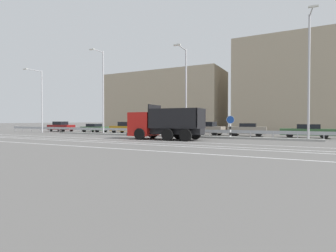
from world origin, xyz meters
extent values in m
plane|color=#605E5B|center=(0.00, 0.00, 0.00)|extent=(320.00, 320.00, 0.00)
cube|color=silver|center=(2.78, -3.02, 0.00)|extent=(56.21, 0.16, 0.01)
cube|color=silver|center=(2.78, -5.19, 0.00)|extent=(56.21, 0.16, 0.01)
cube|color=silver|center=(2.78, -6.35, 0.00)|extent=(56.21, 0.16, 0.01)
cube|color=silver|center=(2.78, -9.44, 0.00)|extent=(56.21, 0.16, 0.01)
cube|color=gray|center=(0.00, 2.93, 0.09)|extent=(30.91, 1.10, 0.18)
cube|color=#9EA0A5|center=(0.00, 4.07, 0.62)|extent=(56.21, 0.04, 0.32)
cylinder|color=#ADADB2|center=(-27.80, 4.07, 0.31)|extent=(0.09, 0.09, 0.62)
cylinder|color=#ADADB2|center=(-25.74, 4.07, 0.31)|extent=(0.09, 0.09, 0.62)
cylinder|color=#ADADB2|center=(-23.68, 4.07, 0.31)|extent=(0.09, 0.09, 0.62)
cylinder|color=#ADADB2|center=(-21.62, 4.07, 0.31)|extent=(0.09, 0.09, 0.62)
cylinder|color=#ADADB2|center=(-19.57, 4.07, 0.31)|extent=(0.09, 0.09, 0.62)
cylinder|color=#ADADB2|center=(-17.51, 4.07, 0.31)|extent=(0.09, 0.09, 0.62)
cylinder|color=#ADADB2|center=(-15.45, 4.07, 0.31)|extent=(0.09, 0.09, 0.62)
cylinder|color=#ADADB2|center=(-13.39, 4.07, 0.31)|extent=(0.09, 0.09, 0.62)
cylinder|color=#ADADB2|center=(-11.33, 4.07, 0.31)|extent=(0.09, 0.09, 0.62)
cylinder|color=#ADADB2|center=(-9.27, 4.07, 0.31)|extent=(0.09, 0.09, 0.62)
cylinder|color=#ADADB2|center=(-7.21, 4.07, 0.31)|extent=(0.09, 0.09, 0.62)
cylinder|color=#ADADB2|center=(-5.15, 4.07, 0.31)|extent=(0.09, 0.09, 0.62)
cylinder|color=#ADADB2|center=(-3.09, 4.07, 0.31)|extent=(0.09, 0.09, 0.62)
cylinder|color=#ADADB2|center=(-1.03, 4.07, 0.31)|extent=(0.09, 0.09, 0.62)
cylinder|color=#ADADB2|center=(1.03, 4.07, 0.31)|extent=(0.09, 0.09, 0.62)
cylinder|color=#ADADB2|center=(3.09, 4.07, 0.31)|extent=(0.09, 0.09, 0.62)
cylinder|color=#ADADB2|center=(5.15, 4.07, 0.31)|extent=(0.09, 0.09, 0.62)
cylinder|color=#ADADB2|center=(7.21, 4.07, 0.31)|extent=(0.09, 0.09, 0.62)
cylinder|color=#ADADB2|center=(9.27, 4.07, 0.31)|extent=(0.09, 0.09, 0.62)
cylinder|color=#ADADB2|center=(11.33, 4.07, 0.31)|extent=(0.09, 0.09, 0.62)
cylinder|color=#ADADB2|center=(13.39, 4.07, 0.31)|extent=(0.09, 0.09, 0.62)
cylinder|color=#ADADB2|center=(15.45, 4.07, 0.31)|extent=(0.09, 0.09, 0.62)
cube|color=red|center=(0.40, -1.33, 1.40)|extent=(2.16, 2.63, 2.18)
cube|color=black|center=(-0.64, -1.38, 1.78)|extent=(0.13, 2.19, 0.82)
cube|color=black|center=(-0.67, -1.38, 0.47)|extent=(0.21, 2.49, 0.24)
cube|color=black|center=(3.81, -1.18, 0.79)|extent=(4.83, 1.61, 0.53)
cube|color=black|center=(3.81, -1.18, 1.11)|extent=(4.69, 2.65, 0.12)
cube|color=black|center=(3.86, -2.35, 1.98)|extent=(4.58, 0.31, 1.62)
cube|color=black|center=(3.75, -0.01, 1.98)|extent=(4.58, 0.31, 1.62)
cube|color=black|center=(1.57, -1.28, 2.18)|extent=(0.21, 2.44, 2.02)
cube|color=black|center=(6.04, -1.08, 1.98)|extent=(0.21, 2.44, 1.62)
cylinder|color=black|center=(0.76, -2.56, 0.52)|extent=(1.05, 0.37, 1.04)
cylinder|color=black|center=(0.65, -0.07, 0.52)|extent=(1.05, 0.37, 1.04)
cylinder|color=black|center=(3.50, -2.44, 0.52)|extent=(1.05, 0.37, 1.04)
cylinder|color=black|center=(3.39, 0.05, 0.52)|extent=(1.05, 0.37, 1.04)
cylinder|color=black|center=(5.17, -2.36, 0.52)|extent=(1.05, 0.37, 1.04)
cylinder|color=black|center=(5.06, 0.13, 0.52)|extent=(1.05, 0.37, 1.04)
cylinder|color=white|center=(7.57, 2.93, 0.15)|extent=(0.16, 0.16, 0.29)
cylinder|color=black|center=(7.57, 2.93, 0.44)|extent=(0.16, 0.16, 0.29)
cylinder|color=white|center=(7.57, 2.93, 0.73)|extent=(0.16, 0.16, 0.29)
cylinder|color=black|center=(7.57, 2.93, 1.02)|extent=(0.16, 0.16, 0.29)
cylinder|color=white|center=(7.57, 2.93, 1.31)|extent=(0.16, 0.16, 0.29)
cylinder|color=#1E4CB2|center=(7.57, 2.93, 1.81)|extent=(0.72, 0.03, 0.72)
cylinder|color=white|center=(7.57, 2.93, 1.81)|extent=(0.78, 0.02, 0.78)
cylinder|color=#ADADB2|center=(-19.50, 2.80, 4.44)|extent=(0.18, 0.18, 8.88)
cylinder|color=#ADADB2|center=(-19.46, 1.52, 8.73)|extent=(0.18, 2.57, 0.10)
cube|color=silver|center=(-19.42, 0.24, 8.65)|extent=(0.71, 0.22, 0.12)
cylinder|color=#ADADB2|center=(-8.26, 2.93, 5.16)|extent=(0.18, 0.18, 10.32)
cylinder|color=#ADADB2|center=(-8.28, 1.97, 10.17)|extent=(0.14, 1.91, 0.10)
cube|color=silver|center=(-8.29, 1.02, 10.09)|extent=(0.70, 0.21, 0.12)
cylinder|color=#ADADB2|center=(2.98, 2.76, 4.58)|extent=(0.18, 0.18, 9.15)
cylinder|color=#ADADB2|center=(3.05, 1.52, 9.00)|extent=(0.24, 2.49, 0.10)
cube|color=silver|center=(3.12, 0.28, 8.92)|extent=(0.71, 0.24, 0.12)
cylinder|color=#ADADB2|center=(14.23, 2.83, 5.33)|extent=(0.18, 0.18, 10.65)
cylinder|color=#ADADB2|center=(14.33, 1.72, 10.50)|extent=(0.31, 2.24, 0.10)
cube|color=silver|center=(14.43, 0.60, 10.42)|extent=(0.72, 0.26, 0.12)
cube|color=maroon|center=(-20.07, 6.56, 0.68)|extent=(4.55, 1.71, 0.77)
cube|color=black|center=(-20.20, 6.57, 1.32)|extent=(1.92, 1.48, 0.51)
cylinder|color=black|center=(-18.65, 7.33, 0.30)|extent=(0.60, 0.21, 0.60)
cylinder|color=black|center=(-18.67, 5.76, 0.30)|extent=(0.60, 0.21, 0.60)
cylinder|color=black|center=(-21.46, 7.37, 0.30)|extent=(0.60, 0.21, 0.60)
cylinder|color=black|center=(-21.48, 5.79, 0.30)|extent=(0.60, 0.21, 0.60)
cube|color=#335B33|center=(-13.72, 7.25, 0.56)|extent=(4.35, 1.94, 0.53)
cube|color=black|center=(-13.85, 7.25, 1.04)|extent=(1.86, 1.62, 0.43)
cylinder|color=black|center=(-12.36, 8.02, 0.30)|extent=(0.61, 0.23, 0.60)
cylinder|color=black|center=(-12.43, 6.35, 0.30)|extent=(0.61, 0.23, 0.60)
cylinder|color=black|center=(-15.01, 8.14, 0.30)|extent=(0.61, 0.23, 0.60)
cylinder|color=black|center=(-15.08, 6.47, 0.30)|extent=(0.61, 0.23, 0.60)
cube|color=#B27A14|center=(-7.68, 6.79, 0.65)|extent=(4.43, 1.95, 0.69)
cube|color=black|center=(-7.55, 6.79, 1.27)|extent=(1.89, 1.65, 0.56)
cylinder|color=black|center=(-9.07, 5.97, 0.30)|extent=(0.61, 0.22, 0.60)
cylinder|color=black|center=(-9.01, 7.69, 0.30)|extent=(0.61, 0.22, 0.60)
cylinder|color=black|center=(-6.36, 5.89, 0.30)|extent=(0.61, 0.22, 0.60)
cylinder|color=black|center=(-6.30, 7.61, 0.30)|extent=(0.61, 0.22, 0.60)
cube|color=silver|center=(-1.11, 6.94, 0.58)|extent=(4.79, 1.89, 0.57)
cube|color=black|center=(-1.26, 6.95, 1.08)|extent=(2.04, 1.59, 0.42)
cylinder|color=black|center=(0.38, 7.71, 0.30)|extent=(0.61, 0.22, 0.60)
cylinder|color=black|center=(0.32, 6.07, 0.30)|extent=(0.61, 0.22, 0.60)
cylinder|color=black|center=(-2.55, 7.81, 0.30)|extent=(0.61, 0.22, 0.60)
cylinder|color=black|center=(-2.61, 6.17, 0.30)|extent=(0.61, 0.22, 0.60)
cube|color=gray|center=(3.88, 6.83, 0.68)|extent=(3.94, 2.01, 0.76)
cube|color=black|center=(3.99, 6.83, 1.32)|extent=(1.68, 1.71, 0.53)
cylinder|color=black|center=(2.65, 5.97, 0.30)|extent=(0.61, 0.22, 0.60)
cylinder|color=black|center=(2.70, 7.77, 0.30)|extent=(0.61, 0.22, 0.60)
cylinder|color=black|center=(5.05, 5.90, 0.30)|extent=(0.61, 0.22, 0.60)
cylinder|color=black|center=(5.11, 7.69, 0.30)|extent=(0.61, 0.22, 0.60)
cube|color=gray|center=(8.37, 7.15, 0.68)|extent=(4.16, 2.26, 0.76)
cube|color=black|center=(8.49, 7.16, 1.25)|extent=(1.82, 1.83, 0.38)
cylinder|color=black|center=(7.21, 6.14, 0.30)|extent=(0.61, 0.25, 0.60)
cylinder|color=black|center=(7.06, 7.96, 0.30)|extent=(0.61, 0.25, 0.60)
cylinder|color=black|center=(9.69, 6.34, 0.30)|extent=(0.61, 0.25, 0.60)
cylinder|color=black|center=(9.54, 8.17, 0.30)|extent=(0.61, 0.25, 0.60)
cube|color=#335B33|center=(14.13, 6.93, 0.62)|extent=(4.84, 1.87, 0.64)
cube|color=black|center=(14.27, 6.94, 1.16)|extent=(2.06, 1.58, 0.44)
cylinder|color=black|center=(12.67, 6.07, 0.30)|extent=(0.61, 0.22, 0.60)
cylinder|color=black|center=(12.62, 7.71, 0.30)|extent=(0.61, 0.22, 0.60)
cylinder|color=black|center=(15.64, 6.16, 0.30)|extent=(0.61, 0.22, 0.60)
cylinder|color=black|center=(15.59, 7.80, 0.30)|extent=(0.61, 0.22, 0.60)
cube|color=tan|center=(-8.87, 19.93, 5.15)|extent=(21.61, 8.24, 10.30)
cube|color=tan|center=(14.69, 22.61, 6.77)|extent=(20.42, 13.96, 13.54)
camera|label=1|loc=(13.80, -22.31, 1.74)|focal=28.00mm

